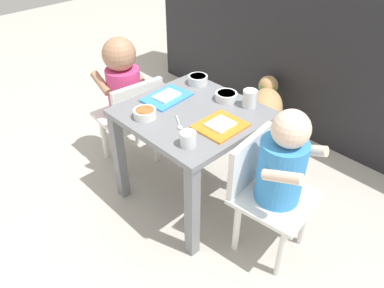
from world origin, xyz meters
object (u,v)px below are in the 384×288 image
Objects in this scene: veggie_bowl_far at (226,96)px; veggie_bowl_near at (198,79)px; dining_table at (192,130)px; seated_child_left at (125,89)px; water_cup_left at (250,100)px; cereal_bowl_right_side at (145,113)px; food_tray_right at (220,126)px; spoon_by_left_tray at (179,124)px; food_tray_left at (167,97)px; water_cup_right at (188,140)px; seated_child_right at (278,169)px; dog at (266,106)px.

veggie_bowl_near is at bearing 174.02° from veggie_bowl_far.
seated_child_left reaches higher than dining_table.
seated_child_left reaches higher than water_cup_left.
veggie_bowl_near reaches higher than cereal_bowl_right_side.
veggie_bowl_near reaches higher than veggie_bowl_far.
food_tray_right is 2.02× the size of cereal_bowl_right_side.
dining_table is at bearing 108.55° from spoon_by_left_tray.
food_tray_right is at bearing 40.04° from spoon_by_left_tray.
dining_table is 0.19m from food_tray_left.
water_cup_left reaches higher than food_tray_left.
dining_table is 0.21m from veggie_bowl_far.
water_cup_right is at bearing -13.21° from seated_child_left.
seated_child_right reaches higher than veggie_bowl_far.
seated_child_left is at bearing 158.32° from cereal_bowl_right_side.
seated_child_left is at bearing -157.01° from water_cup_left.
dining_table is 0.82× the size of seated_child_right.
dining_table is 0.28m from water_cup_left.
veggie_bowl_far is 0.37m from cereal_bowl_right_side.
water_cup_left is 0.81× the size of veggie_bowl_near.
water_cup_left is (0.14, 0.21, 0.12)m from dining_table.
cereal_bowl_right_side reaches higher than food_tray_left.
food_tray_right is at bearing -175.69° from seated_child_right.
veggie_bowl_far is (-0.13, 0.18, 0.01)m from food_tray_right.
seated_child_right reaches higher than dog.
dog is (-0.49, 0.61, -0.19)m from seated_child_right.
water_cup_left is at bearing 96.52° from food_tray_right.
seated_child_right is 0.60m from food_tray_left.
water_cup_right reaches higher than food_tray_left.
seated_child_left is 7.50× the size of spoon_by_left_tray.
food_tray_right is 0.22m from veggie_bowl_far.
seated_child_right is 8.88× the size of water_cup_left.
dog is at bearing 114.80° from water_cup_left.
cereal_bowl_right_side is 1.01× the size of spoon_by_left_tray.
food_tray_right is (0.16, -0.00, 0.10)m from dining_table.
veggie_bowl_far reaches higher than dog.
dog is 0.53m from veggie_bowl_far.
water_cup_right is at bearing -89.48° from food_tray_right.
water_cup_left reaches higher than cereal_bowl_right_side.
seated_child_left is at bearing -172.64° from food_tray_left.
veggie_bowl_far is (-0.13, 0.35, -0.01)m from water_cup_right.
veggie_bowl_far is at bearing -164.61° from water_cup_left.
spoon_by_left_tray is at bearing 151.12° from water_cup_right.
seated_child_right is 7.28× the size of spoon_by_left_tray.
veggie_bowl_far is at bearing 126.01° from food_tray_right.
veggie_bowl_near is at bearing 129.94° from dining_table.
veggie_bowl_near is 0.36m from spoon_by_left_tray.
food_tray_left is (-0.16, -0.00, 0.10)m from dining_table.
veggie_bowl_far is (-0.11, -0.03, -0.01)m from water_cup_left.
dog is 0.78m from spoon_by_left_tray.
seated_child_right is 6.95× the size of veggie_bowl_far.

